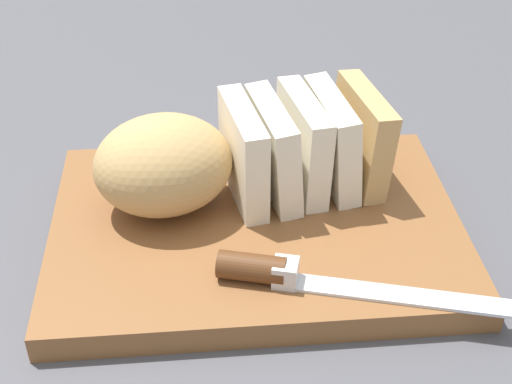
{
  "coord_description": "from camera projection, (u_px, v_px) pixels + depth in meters",
  "views": [
    {
      "loc": [
        -0.07,
        -0.53,
        0.43
      ],
      "look_at": [
        0.0,
        0.0,
        0.06
      ],
      "focal_mm": 51.53,
      "sensor_mm": 36.0,
      "label": 1
    }
  ],
  "objects": [
    {
      "name": "crumb_near_loaf",
      "position": [
        259.0,
        258.0,
        0.62
      ],
      "size": [
        0.0,
        0.0,
        0.0
      ],
      "primitive_type": "sphere",
      "color": "tan",
      "rests_on": "cutting_board"
    },
    {
      "name": "bread_loaf",
      "position": [
        230.0,
        155.0,
        0.67
      ],
      "size": [
        0.28,
        0.14,
        0.09
      ],
      "rotation": [
        0.0,
        0.0,
        0.14
      ],
      "color": "tan",
      "rests_on": "cutting_board"
    },
    {
      "name": "ground_plane",
      "position": [
        256.0,
        240.0,
        0.69
      ],
      "size": [
        3.0,
        3.0,
        0.0
      ],
      "primitive_type": "plane",
      "color": "#4C4C51"
    },
    {
      "name": "bread_knife",
      "position": [
        289.0,
        274.0,
        0.59
      ],
      "size": [
        0.24,
        0.09,
        0.02
      ],
      "rotation": [
        0.0,
        0.0,
        -0.31
      ],
      "color": "silver",
      "rests_on": "cutting_board"
    },
    {
      "name": "crumb_near_knife",
      "position": [
        275.0,
        202.0,
        0.69
      ],
      "size": [
        0.01,
        0.01,
        0.01
      ],
      "primitive_type": "sphere",
      "color": "tan",
      "rests_on": "cutting_board"
    },
    {
      "name": "cutting_board",
      "position": [
        256.0,
        229.0,
        0.68
      ],
      "size": [
        0.38,
        0.28,
        0.03
      ],
      "primitive_type": "cube",
      "rotation": [
        0.0,
        0.0,
        -0.04
      ],
      "color": "brown",
      "rests_on": "ground_plane"
    }
  ]
}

